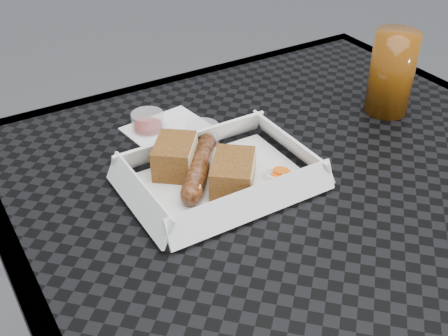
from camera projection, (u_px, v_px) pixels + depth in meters
name	position (u px, v px, depth m)	size (l,w,h in m)	color
patio_table	(311.00, 224.00, 0.80)	(0.80, 0.80, 0.74)	black
food_tray	(220.00, 182.00, 0.75)	(0.22, 0.15, 0.00)	white
bratwurst	(199.00, 167.00, 0.75)	(0.11, 0.13, 0.03)	brown
bread_near	(175.00, 156.00, 0.76)	(0.07, 0.05, 0.04)	brown
bread_far	(233.00, 173.00, 0.73)	(0.08, 0.05, 0.04)	brown
veg_garnish	(278.00, 179.00, 0.75)	(0.03, 0.03, 0.00)	#FF5C0B
napkin	(172.00, 132.00, 0.87)	(0.12, 0.12, 0.00)	white
condiment_cup_sauce	(148.00, 122.00, 0.86)	(0.05, 0.05, 0.03)	maroon
condiment_cup_empty	(202.00, 134.00, 0.83)	(0.05, 0.05, 0.03)	silver
drink_glass	(392.00, 73.00, 0.89)	(0.07, 0.07, 0.13)	#5E2F08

